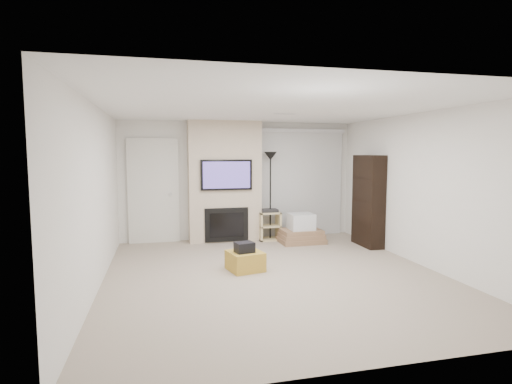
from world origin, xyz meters
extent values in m
cube|color=#A1917F|center=(0.00, 0.00, 0.00)|extent=(5.00, 5.50, 0.00)
cube|color=white|center=(0.00, 0.00, 2.50)|extent=(5.00, 5.50, 0.00)
cube|color=white|center=(0.00, 2.75, 1.25)|extent=(5.00, 0.00, 2.50)
cube|color=white|center=(0.00, -2.75, 1.25)|extent=(5.00, 0.00, 2.50)
cube|color=white|center=(-2.50, 0.00, 1.25)|extent=(0.00, 5.50, 2.50)
cube|color=white|center=(2.50, 0.00, 1.25)|extent=(0.00, 5.50, 2.50)
cube|color=silver|center=(0.40, 0.80, 2.50)|extent=(0.35, 0.18, 0.01)
cube|color=#B78F2F|center=(-0.38, 0.33, 0.15)|extent=(0.60, 0.60, 0.30)
cube|color=black|center=(-0.40, 0.29, 0.38)|extent=(0.32, 0.28, 0.16)
cube|color=beige|center=(-0.35, 2.55, 1.25)|extent=(1.50, 0.40, 2.50)
cube|color=black|center=(-0.35, 2.32, 1.40)|extent=(1.05, 0.06, 0.62)
cube|color=navy|center=(-0.35, 2.29, 1.40)|extent=(0.96, 0.00, 0.54)
cube|color=black|center=(-0.35, 2.34, 0.37)|extent=(0.90, 0.04, 0.70)
cube|color=black|center=(-0.35, 2.32, 0.37)|extent=(0.70, 0.02, 0.50)
cube|color=silver|center=(-1.80, 2.71, 1.07)|extent=(1.02, 0.08, 2.14)
cube|color=beige|center=(-1.80, 2.72, 1.02)|extent=(0.90, 0.05, 2.05)
cylinder|color=silver|center=(-1.46, 2.67, 1.00)|extent=(0.07, 0.06, 0.07)
cube|color=silver|center=(1.40, 2.69, 2.33)|extent=(1.98, 0.10, 0.08)
cube|color=silver|center=(1.40, 2.70, 1.15)|extent=(1.90, 0.03, 2.29)
cylinder|color=black|center=(0.61, 2.43, 0.01)|extent=(0.28, 0.28, 0.03)
cylinder|color=black|center=(0.61, 2.43, 0.89)|extent=(0.03, 0.03, 1.74)
cone|color=black|center=(0.61, 2.43, 1.78)|extent=(0.28, 0.28, 0.18)
cube|color=beige|center=(0.36, 2.39, 0.30)|extent=(0.04, 0.38, 0.60)
cube|color=beige|center=(0.77, 2.39, 0.30)|extent=(0.04, 0.38, 0.60)
cube|color=beige|center=(0.57, 2.39, 0.01)|extent=(0.45, 0.38, 0.03)
cube|color=beige|center=(0.57, 2.39, 0.30)|extent=(0.45, 0.38, 0.03)
cube|color=beige|center=(0.57, 2.39, 0.58)|extent=(0.45, 0.38, 0.03)
cube|color=black|center=(0.57, 2.39, 0.63)|extent=(0.35, 0.25, 0.06)
cube|color=#8F6B4D|center=(1.15, 1.99, 0.05)|extent=(0.91, 0.69, 0.10)
cube|color=#8F6B4D|center=(1.15, 1.99, 0.14)|extent=(0.86, 0.65, 0.09)
cube|color=#8F6B4D|center=(1.15, 1.99, 0.23)|extent=(0.82, 0.60, 0.09)
cube|color=silver|center=(1.15, 1.99, 0.44)|extent=(0.50, 0.44, 0.33)
cube|color=black|center=(2.34, 1.42, 0.90)|extent=(0.30, 0.80, 1.80)
cube|color=black|center=(2.32, 1.42, 0.45)|extent=(0.26, 0.72, 0.02)
cube|color=black|center=(2.32, 1.42, 0.90)|extent=(0.26, 0.72, 0.02)
cube|color=black|center=(2.32, 1.42, 1.35)|extent=(0.26, 0.72, 0.02)
camera|label=1|loc=(-1.64, -5.68, 1.85)|focal=28.00mm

